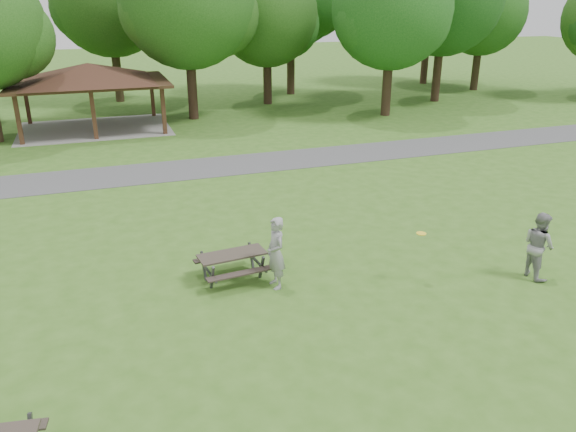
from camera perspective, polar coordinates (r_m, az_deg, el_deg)
The scene contains 12 objects.
ground at distance 13.31m, azimuth 1.64°, elevation -11.77°, with size 160.00×160.00×0.00m, color #36641C.
asphalt_path at distance 25.76m, azimuth -9.50°, elevation 4.77°, with size 120.00×3.20×0.02m, color #474749.
pavilion at distance 34.64m, azimuth -19.60°, elevation 13.29°, with size 8.60×7.01×3.76m.
tree_row_e at distance 35.93m, azimuth -10.07°, elevation 20.39°, with size 8.40×8.00×11.02m.
tree_row_f at distance 40.77m, azimuth -2.07°, elevation 19.45°, with size 7.35×7.00×9.55m.
tree_row_g at distance 37.13m, azimuth 10.59°, elevation 19.68°, with size 7.77×7.40×10.25m.
tree_row_i at distance 49.60m, azimuth 19.20°, elevation 18.81°, with size 7.14×6.80×9.52m.
tree_deep_b at distance 43.46m, azimuth -17.54°, elevation 20.06°, with size 8.40×8.00×11.13m.
picnic_table_middle at distance 15.41m, azimuth -5.69°, elevation -4.44°, with size 1.97×1.64×0.79m.
frisbee_in_flight at distance 15.31m, azimuth 13.39°, elevation -1.74°, with size 0.29×0.29×0.02m.
frisbee_thrower at distance 14.78m, azimuth -1.25°, elevation -3.78°, with size 0.72×0.47×1.98m, color gray.
frisbee_catcher at distance 16.79m, azimuth 24.11°, elevation -2.72°, with size 0.92×0.72×1.89m, color gray.
Camera 1 is at (-4.01, -10.38, 7.31)m, focal length 35.00 mm.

